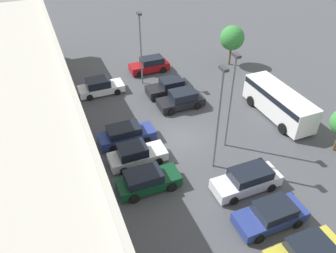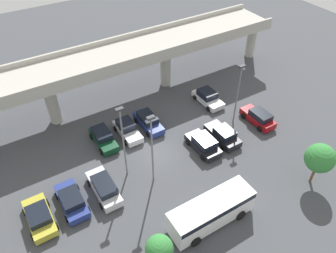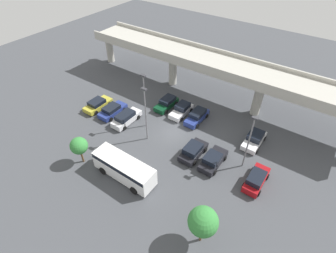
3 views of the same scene
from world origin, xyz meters
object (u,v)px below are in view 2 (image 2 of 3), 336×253
Objects in this scene: shuttle_bus at (211,210)px; lamp_post_mid_lot at (152,146)px; parked_car_0 at (39,217)px; parked_car_1 at (72,200)px; parked_car_9 at (258,117)px; parked_car_2 at (104,188)px; parked_car_7 at (223,135)px; parked_car_5 at (148,121)px; lamp_post_near_aisle at (238,90)px; parked_car_4 at (127,129)px; parked_car_6 at (203,144)px; tree_front_right at (320,158)px; parked_car_8 at (208,98)px; lamp_post_by_overpass at (123,138)px; tree_front_left at (159,249)px; parked_car_3 at (103,138)px.

lamp_post_mid_lot is (-1.91, 6.48, 3.10)m from shuttle_bus.
parked_car_1 is (2.89, 0.21, -0.00)m from parked_car_0.
parked_car_9 is (22.18, -0.10, 0.10)m from parked_car_1.
parked_car_2 reaches higher than parked_car_7.
lamp_post_near_aisle is (8.90, -4.39, 3.65)m from parked_car_5.
parked_car_6 is at bearing 42.53° from parked_car_4.
lamp_post_mid_lot reaches higher than tree_front_right.
lamp_post_mid_lot is 1.72× the size of tree_front_right.
parked_car_9 is (2.60, -6.23, 0.06)m from parked_car_8.
parked_car_1 is 12.55m from parked_car_5.
lamp_post_by_overpass is (-11.07, 1.04, 4.03)m from parked_car_7.
shuttle_bus is 9.85m from lamp_post_by_overpass.
parked_car_7 is at bearing -89.99° from parked_car_2.
lamp_post_by_overpass is 2.18× the size of tree_front_left.
parked_car_4 is 8.24m from lamp_post_mid_lot.
tree_front_right is at bearing -158.89° from parked_car_7.
parked_car_8 is (5.39, 6.47, -0.05)m from parked_car_6.
parked_car_8 is 14.59m from lamp_post_mid_lot.
parked_car_6 is at bearing 124.67° from tree_front_right.
parked_car_9 is 0.95× the size of tree_front_right.
lamp_post_near_aisle is 0.91× the size of lamp_post_by_overpass.
shuttle_bus is (1.13, -13.70, 0.79)m from parked_car_4.
parked_car_7 is at bearing -149.37° from lamp_post_near_aisle.
lamp_post_by_overpass is at bearing -82.12° from parked_car_1.
parked_car_2 is 10.16m from parked_car_5.
parked_car_0 is at bearing -61.27° from parked_car_4.
parked_car_8 is 0.60× the size of lamp_post_near_aisle.
parked_car_9 is at bearing -88.23° from parked_car_6.
parked_car_8 is at bearing -39.81° from parked_car_6.
parked_car_7 is 10.52m from shuttle_bus.
parked_car_9 is 0.54× the size of lamp_post_by_overpass.
parked_car_1 is at bearing 89.75° from parked_car_9.
lamp_post_by_overpass reaches higher than parked_car_4.
parked_car_0 is at bearing -173.35° from lamp_post_by_overpass.
lamp_post_near_aisle is at bearing -59.37° from parked_car_7.
parked_car_9 is 0.55× the size of lamp_post_mid_lot.
parked_car_9 is (5.30, 0.15, 0.06)m from parked_car_7.
parked_car_4 is 0.95× the size of parked_car_5.
parked_car_4 is (11.28, 6.18, 0.05)m from parked_car_0.
parked_car_1 is at bearing -72.62° from parked_car_8.
shuttle_bus is at bearing -6.35° from parked_car_5.
tree_front_right reaches higher than parked_car_3.
parked_car_8 is (13.99, 0.04, -0.01)m from parked_car_3.
parked_car_3 is at bearing 53.22° from parked_car_6.
parked_car_1 is 0.61× the size of lamp_post_near_aisle.
parked_car_7 is at bearing 6.19° from lamp_post_mid_lot.
parked_car_9 is 15.11m from lamp_post_mid_lot.
parked_car_6 is 0.97× the size of parked_car_7.
parked_car_7 reaches higher than parked_car_1.
parked_car_4 reaches higher than parked_car_1.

